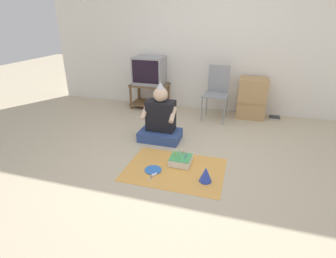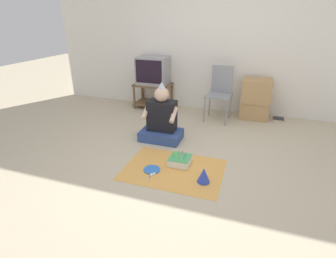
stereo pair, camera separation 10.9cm
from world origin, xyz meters
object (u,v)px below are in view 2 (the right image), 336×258
cardboard_box_stack (255,99)px  paper_plate (152,170)px  birthday_cake (180,160)px  party_hat_blue (204,175)px  tv (153,71)px  person_seated (162,121)px  book_pile (278,119)px  folding_chair (220,90)px

cardboard_box_stack → paper_plate: bearing=-116.1°
cardboard_box_stack → birthday_cake: bearing=-112.3°
party_hat_blue → birthday_cake: bearing=140.9°
tv → birthday_cake: tv is taller
person_seated → paper_plate: person_seated is taller
tv → birthday_cake: bearing=-60.1°
book_pile → person_seated: person_seated is taller
person_seated → tv: bearing=116.2°
cardboard_box_stack → tv: bearing=179.9°
tv → book_pile: 2.43m
tv → person_seated: size_ratio=0.66×
book_pile → birthday_cake: bearing=-121.9°
paper_plate → book_pile: bearing=55.8°
folding_chair → book_pile: bearing=13.1°
party_hat_blue → folding_chair: bearing=94.3°
tv → birthday_cake: size_ratio=2.21×
cardboard_box_stack → book_pile: size_ratio=4.00×
folding_chair → party_hat_blue: bearing=-85.7°
person_seated → birthday_cake: person_seated is taller
party_hat_blue → paper_plate: party_hat_blue is taller
tv → party_hat_blue: bearing=-56.6°
folding_chair → tv: bearing=170.2°
paper_plate → party_hat_blue: bearing=-3.5°
folding_chair → person_seated: 1.31m
cardboard_box_stack → paper_plate: cardboard_box_stack is taller
folding_chair → book_pile: 1.15m
cardboard_box_stack → paper_plate: size_ratio=3.55×
tv → party_hat_blue: tv is taller
paper_plate → birthday_cake: bearing=42.0°
folding_chair → cardboard_box_stack: bearing=20.6°
person_seated → birthday_cake: 0.80m
folding_chair → party_hat_blue: (0.15, -2.00, -0.43)m
folding_chair → book_pile: (1.01, 0.24, -0.50)m
cardboard_box_stack → person_seated: size_ratio=0.83×
cardboard_box_stack → paper_plate: (-1.07, -2.19, -0.35)m
book_pile → cardboard_box_stack: bearing=-178.3°
birthday_cake → tv: bearing=119.9°
folding_chair → birthday_cake: (-0.20, -1.71, -0.47)m
tv → paper_plate: 2.45m
person_seated → paper_plate: bearing=-77.9°
person_seated → birthday_cake: size_ratio=3.33×
cardboard_box_stack → person_seated: person_seated is taller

